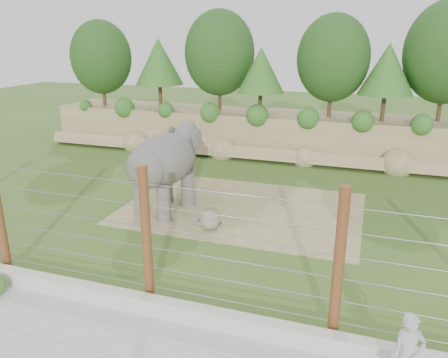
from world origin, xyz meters
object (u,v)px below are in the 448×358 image
(zookeeper, at_px, (408,356))
(barrier_fence, at_px, (147,237))
(elephant, at_px, (164,172))
(stone_ball, at_px, (210,220))

(zookeeper, bearing_deg, barrier_fence, 146.74)
(elephant, relative_size, barrier_fence, 0.21)
(elephant, height_order, barrier_fence, barrier_fence)
(elephant, distance_m, barrier_fence, 6.75)
(elephant, bearing_deg, zookeeper, -31.31)
(stone_ball, bearing_deg, zookeeper, -43.63)
(barrier_fence, bearing_deg, stone_ball, 91.01)
(stone_ball, distance_m, barrier_fence, 5.28)
(elephant, xyz_separation_m, barrier_fence, (2.55, -6.24, 0.26))
(elephant, height_order, zookeeper, elephant)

